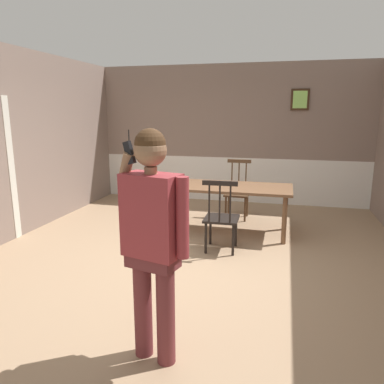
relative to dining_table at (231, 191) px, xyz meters
The scene contains 6 objects.
ground_plane 1.51m from the dining_table, 103.62° to the right, with size 7.51×7.51×0.00m, color #9E7F60.
room_back_partition 2.23m from the dining_table, 98.57° to the left, with size 5.67×0.17×2.82m.
dining_table is the anchor object (origin of this frame).
chair_near_window 0.85m from the dining_table, 90.07° to the right, with size 0.47×0.47×1.01m.
chair_by_doorway 0.85m from the dining_table, 89.81° to the left, with size 0.43×0.43×1.04m.
person_figure 3.20m from the dining_table, 91.82° to the right, with size 0.57×0.32×1.77m.
Camera 1 is at (1.11, -4.22, 1.88)m, focal length 34.23 mm.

